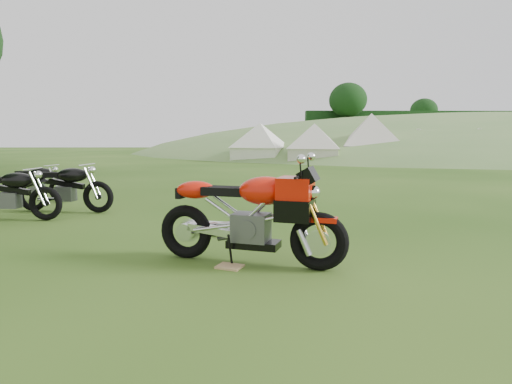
{
  "coord_description": "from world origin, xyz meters",
  "views": [
    {
      "loc": [
        -0.42,
        -6.02,
        1.47
      ],
      "look_at": [
        -0.27,
        0.4,
        0.65
      ],
      "focal_mm": 30.0,
      "sensor_mm": 36.0,
      "label": 1
    }
  ],
  "objects_px": {
    "vintage_moto_a": "(8,192)",
    "tent_left": "(260,141)",
    "vintage_moto_b": "(36,182)",
    "vintage_moto_c": "(64,186)",
    "sport_motorcycle": "(249,209)",
    "caravan": "(446,145)",
    "tent_mid": "(314,142)",
    "tent_right": "(371,139)",
    "plywood_board": "(230,267)"
  },
  "relations": [
    {
      "from": "sport_motorcycle",
      "to": "vintage_moto_a",
      "type": "height_order",
      "value": "sport_motorcycle"
    },
    {
      "from": "caravan",
      "to": "vintage_moto_c",
      "type": "bearing_deg",
      "value": -114.86
    },
    {
      "from": "tent_mid",
      "to": "tent_right",
      "type": "distance_m",
      "value": 3.67
    },
    {
      "from": "vintage_moto_b",
      "to": "tent_right",
      "type": "relative_size",
      "value": 0.54
    },
    {
      "from": "caravan",
      "to": "vintage_moto_a",
      "type": "bearing_deg",
      "value": -114.76
    },
    {
      "from": "vintage_moto_a",
      "to": "caravan",
      "type": "height_order",
      "value": "caravan"
    },
    {
      "from": "sport_motorcycle",
      "to": "vintage_moto_b",
      "type": "distance_m",
      "value": 7.03
    },
    {
      "from": "vintage_moto_a",
      "to": "vintage_moto_c",
      "type": "xyz_separation_m",
      "value": [
        0.66,
        0.81,
        0.01
      ]
    },
    {
      "from": "vintage_moto_a",
      "to": "tent_left",
      "type": "height_order",
      "value": "tent_left"
    },
    {
      "from": "caravan",
      "to": "sport_motorcycle",
      "type": "bearing_deg",
      "value": -103.15
    },
    {
      "from": "tent_left",
      "to": "tent_right",
      "type": "distance_m",
      "value": 6.75
    },
    {
      "from": "vintage_moto_a",
      "to": "vintage_moto_c",
      "type": "bearing_deg",
      "value": 56.43
    },
    {
      "from": "vintage_moto_b",
      "to": "tent_right",
      "type": "bearing_deg",
      "value": 64.81
    },
    {
      "from": "plywood_board",
      "to": "tent_mid",
      "type": "relative_size",
      "value": 0.1
    },
    {
      "from": "sport_motorcycle",
      "to": "vintage_moto_c",
      "type": "distance_m",
      "value": 5.09
    },
    {
      "from": "plywood_board",
      "to": "vintage_moto_c",
      "type": "xyz_separation_m",
      "value": [
        -3.39,
        3.73,
        0.5
      ]
    },
    {
      "from": "vintage_moto_c",
      "to": "tent_left",
      "type": "relative_size",
      "value": 0.68
    },
    {
      "from": "tent_left",
      "to": "caravan",
      "type": "height_order",
      "value": "tent_left"
    },
    {
      "from": "sport_motorcycle",
      "to": "vintage_moto_a",
      "type": "relative_size",
      "value": 1.14
    },
    {
      "from": "vintage_moto_b",
      "to": "tent_left",
      "type": "bearing_deg",
      "value": 83.89
    },
    {
      "from": "vintage_moto_a",
      "to": "caravan",
      "type": "relative_size",
      "value": 0.45
    },
    {
      "from": "vintage_moto_b",
      "to": "tent_left",
      "type": "height_order",
      "value": "tent_left"
    },
    {
      "from": "tent_right",
      "to": "vintage_moto_a",
      "type": "bearing_deg",
      "value": -113.52
    },
    {
      "from": "vintage_moto_a",
      "to": "tent_mid",
      "type": "xyz_separation_m",
      "value": [
        8.26,
        17.41,
        0.71
      ]
    },
    {
      "from": "vintage_moto_a",
      "to": "tent_right",
      "type": "height_order",
      "value": "tent_right"
    },
    {
      "from": "sport_motorcycle",
      "to": "tent_left",
      "type": "bearing_deg",
      "value": 106.84
    },
    {
      "from": "vintage_moto_b",
      "to": "tent_right",
      "type": "distance_m",
      "value": 20.27
    },
    {
      "from": "plywood_board",
      "to": "vintage_moto_a",
      "type": "xyz_separation_m",
      "value": [
        -4.05,
        2.93,
        0.49
      ]
    },
    {
      "from": "vintage_moto_a",
      "to": "caravan",
      "type": "distance_m",
      "value": 25.28
    },
    {
      "from": "vintage_moto_b",
      "to": "plywood_board",
      "type": "bearing_deg",
      "value": -35.39
    },
    {
      "from": "vintage_moto_b",
      "to": "vintage_moto_c",
      "type": "height_order",
      "value": "vintage_moto_c"
    },
    {
      "from": "sport_motorcycle",
      "to": "plywood_board",
      "type": "relative_size",
      "value": 7.64
    },
    {
      "from": "sport_motorcycle",
      "to": "caravan",
      "type": "bearing_deg",
      "value": 79.17
    },
    {
      "from": "vintage_moto_c",
      "to": "tent_right",
      "type": "bearing_deg",
      "value": 66.73
    },
    {
      "from": "vintage_moto_b",
      "to": "tent_right",
      "type": "xyz_separation_m",
      "value": [
        12.44,
        15.98,
        0.95
      ]
    },
    {
      "from": "vintage_moto_b",
      "to": "tent_left",
      "type": "distance_m",
      "value": 17.84
    },
    {
      "from": "vintage_moto_a",
      "to": "vintage_moto_b",
      "type": "distance_m",
      "value": 2.35
    },
    {
      "from": "plywood_board",
      "to": "vintage_moto_c",
      "type": "height_order",
      "value": "vintage_moto_c"
    },
    {
      "from": "vintage_moto_b",
      "to": "vintage_moto_c",
      "type": "relative_size",
      "value": 0.89
    },
    {
      "from": "sport_motorcycle",
      "to": "tent_mid",
      "type": "xyz_separation_m",
      "value": [
        3.98,
        20.18,
        0.56
      ]
    },
    {
      "from": "tent_mid",
      "to": "sport_motorcycle",
      "type": "bearing_deg",
      "value": -88.68
    },
    {
      "from": "vintage_moto_a",
      "to": "sport_motorcycle",
      "type": "bearing_deg",
      "value": -27.37
    },
    {
      "from": "tent_mid",
      "to": "tent_right",
      "type": "xyz_separation_m",
      "value": [
        3.57,
        0.84,
        0.19
      ]
    },
    {
      "from": "vintage_moto_b",
      "to": "caravan",
      "type": "height_order",
      "value": "caravan"
    },
    {
      "from": "vintage_moto_c",
      "to": "tent_right",
      "type": "xyz_separation_m",
      "value": [
        11.17,
        17.44,
        0.89
      ]
    },
    {
      "from": "vintage_moto_b",
      "to": "tent_mid",
      "type": "xyz_separation_m",
      "value": [
        8.87,
        15.14,
        0.76
      ]
    },
    {
      "from": "vintage_moto_a",
      "to": "plywood_board",
      "type": "bearing_deg",
      "value": -30.24
    },
    {
      "from": "vintage_moto_c",
      "to": "caravan",
      "type": "xyz_separation_m",
      "value": [
        16.1,
        18.12,
        0.48
      ]
    },
    {
      "from": "sport_motorcycle",
      "to": "vintage_moto_b",
      "type": "bearing_deg",
      "value": 153.2
    },
    {
      "from": "plywood_board",
      "to": "tent_left",
      "type": "xyz_separation_m",
      "value": [
        1.08,
        22.07,
        1.23
      ]
    }
  ]
}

